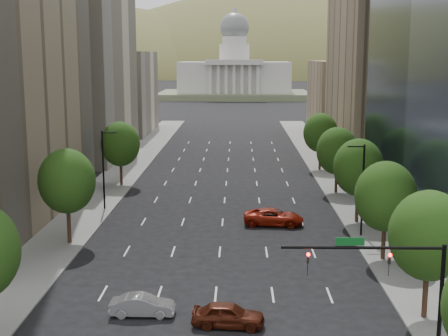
# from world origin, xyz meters

# --- Properties ---
(sidewalk_left) EXTENTS (6.00, 200.00, 0.15)m
(sidewalk_left) POSITION_xyz_m (-15.50, 60.00, 0.07)
(sidewalk_left) COLOR slate
(sidewalk_left) RESTS_ON ground
(sidewalk_right) EXTENTS (6.00, 200.00, 0.15)m
(sidewalk_right) POSITION_xyz_m (15.50, 60.00, 0.07)
(sidewalk_right) COLOR slate
(sidewalk_right) RESTS_ON ground
(midrise_cream_left) EXTENTS (14.00, 30.00, 35.00)m
(midrise_cream_left) POSITION_xyz_m (-25.00, 103.00, 17.50)
(midrise_cream_left) COLOR beige
(midrise_cream_left) RESTS_ON ground
(filler_left) EXTENTS (14.00, 26.00, 18.00)m
(filler_left) POSITION_xyz_m (-25.00, 136.00, 9.00)
(filler_left) COLOR beige
(filler_left) RESTS_ON ground
(parking_tan_right) EXTENTS (14.00, 30.00, 30.00)m
(parking_tan_right) POSITION_xyz_m (25.00, 100.00, 15.00)
(parking_tan_right) COLOR #8C7759
(parking_tan_right) RESTS_ON ground
(filler_right) EXTENTS (14.00, 26.00, 16.00)m
(filler_right) POSITION_xyz_m (25.00, 133.00, 8.00)
(filler_right) COLOR #8C7759
(filler_right) RESTS_ON ground
(tree_right_1) EXTENTS (5.20, 5.20, 8.75)m
(tree_right_1) POSITION_xyz_m (14.00, 36.00, 5.75)
(tree_right_1) COLOR #382316
(tree_right_1) RESTS_ON ground
(tree_right_2) EXTENTS (5.20, 5.20, 8.61)m
(tree_right_2) POSITION_xyz_m (14.00, 48.00, 5.60)
(tree_right_2) COLOR #382316
(tree_right_2) RESTS_ON ground
(tree_right_3) EXTENTS (5.20, 5.20, 8.89)m
(tree_right_3) POSITION_xyz_m (14.00, 60.00, 5.89)
(tree_right_3) COLOR #382316
(tree_right_3) RESTS_ON ground
(tree_right_4) EXTENTS (5.20, 5.20, 8.46)m
(tree_right_4) POSITION_xyz_m (14.00, 74.00, 5.46)
(tree_right_4) COLOR #382316
(tree_right_4) RESTS_ON ground
(tree_right_5) EXTENTS (5.20, 5.20, 8.75)m
(tree_right_5) POSITION_xyz_m (14.00, 90.00, 5.75)
(tree_right_5) COLOR #382316
(tree_right_5) RESTS_ON ground
(tree_left_1) EXTENTS (5.20, 5.20, 8.97)m
(tree_left_1) POSITION_xyz_m (-14.00, 52.00, 5.96)
(tree_left_1) COLOR #382316
(tree_left_1) RESTS_ON ground
(tree_left_2) EXTENTS (5.20, 5.20, 8.68)m
(tree_left_2) POSITION_xyz_m (-14.00, 78.00, 5.68)
(tree_left_2) COLOR #382316
(tree_left_2) RESTS_ON ground
(streetlight_rn) EXTENTS (1.70, 0.20, 9.00)m
(streetlight_rn) POSITION_xyz_m (13.44, 55.00, 4.84)
(streetlight_rn) COLOR black
(streetlight_rn) RESTS_ON ground
(streetlight_ln) EXTENTS (1.70, 0.20, 9.00)m
(streetlight_ln) POSITION_xyz_m (-13.44, 65.00, 4.84)
(streetlight_ln) COLOR black
(streetlight_ln) RESTS_ON ground
(traffic_signal) EXTENTS (9.12, 0.40, 7.38)m
(traffic_signal) POSITION_xyz_m (10.53, 30.00, 5.17)
(traffic_signal) COLOR black
(traffic_signal) RESTS_ON ground
(capitol) EXTENTS (60.00, 40.00, 35.20)m
(capitol) POSITION_xyz_m (0.00, 249.71, 8.58)
(capitol) COLOR #596647
(capitol) RESTS_ON ground
(foothills) EXTENTS (720.00, 413.00, 263.00)m
(foothills) POSITION_xyz_m (34.67, 599.39, -37.78)
(foothills) COLOR olive
(foothills) RESTS_ON ground
(car_maroon) EXTENTS (4.84, 2.30, 1.60)m
(car_maroon) POSITION_xyz_m (1.00, 34.53, 0.80)
(car_maroon) COLOR #45170B
(car_maroon) RESTS_ON ground
(car_silver) EXTENTS (4.37, 1.54, 1.44)m
(car_silver) POSITION_xyz_m (-4.79, 36.14, 0.72)
(car_silver) COLOR #959499
(car_silver) RESTS_ON ground
(car_red_far) EXTENTS (6.34, 3.30, 1.71)m
(car_red_far) POSITION_xyz_m (5.29, 59.02, 0.85)
(car_red_far) COLOR maroon
(car_red_far) RESTS_ON ground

